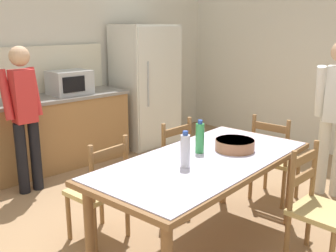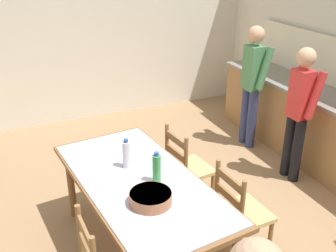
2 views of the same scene
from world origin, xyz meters
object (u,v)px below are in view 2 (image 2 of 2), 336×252
chair_side_far_right (240,213)px  person_at_counter (299,109)px  dining_table (140,188)px  bottle_off_centre (157,168)px  serving_bowl (151,197)px  chair_side_far_left (187,169)px  person_at_sink (252,81)px  bottle_near_centre (127,154)px

chair_side_far_right → person_at_counter: 1.61m
dining_table → chair_side_far_right: 0.90m
dining_table → bottle_off_centre: bottle_off_centre is taller
serving_bowl → chair_side_far_left: bearing=139.5°
chair_side_far_left → serving_bowl: bearing=132.6°
bottle_off_centre → chair_side_far_left: 0.94m
bottle_off_centre → person_at_counter: 2.05m
chair_side_far_left → person_at_sink: bearing=-63.1°
person_at_counter → person_at_sink: bearing=88.8°
bottle_near_centre → person_at_counter: bearing=97.5°
chair_side_far_left → chair_side_far_right: bearing=179.5°
dining_table → bottle_near_centre: (-0.24, -0.03, 0.21)m
dining_table → person_at_sink: person_at_sink is taller
serving_bowl → person_at_counter: 2.28m
bottle_near_centre → serving_bowl: bearing=-0.4°
person_at_sink → person_at_counter: person_at_sink is taller
person_at_counter → chair_side_far_left: bearing=-179.8°
bottle_off_centre → serving_bowl: (0.26, -0.15, -0.07)m
bottle_off_centre → chair_side_far_right: size_ratio=0.30×
chair_side_far_right → person_at_counter: bearing=-59.6°
dining_table → serving_bowl: (0.34, -0.03, 0.13)m
chair_side_far_right → person_at_sink: (-1.79, 1.31, 0.48)m
serving_bowl → dining_table: bearing=174.9°
dining_table → serving_bowl: 0.37m
serving_bowl → person_at_sink: (-1.79, 2.13, 0.09)m
bottle_near_centre → dining_table: bearing=6.4°
dining_table → bottle_off_centre: size_ratio=7.38×
chair_side_far_left → bottle_near_centre: bearing=103.8°
serving_bowl → person_at_counter: size_ratio=0.20×
chair_side_far_right → chair_side_far_left: bearing=3.4°
chair_side_far_right → serving_bowl: bearing=86.9°
dining_table → chair_side_far_right: size_ratio=2.19×
person_at_sink → chair_side_far_right: bearing=-126.2°
dining_table → serving_bowl: bearing=-5.1°
chair_side_far_right → person_at_counter: person_at_counter is taller
serving_bowl → bottle_off_centre: bearing=149.1°
bottle_near_centre → serving_bowl: size_ratio=0.84×
dining_table → bottle_near_centre: bottle_near_centre is taller
dining_table → chair_side_far_left: size_ratio=2.19×
serving_bowl → chair_side_far_right: (0.00, 0.82, -0.39)m
chair_side_far_right → person_at_sink: size_ratio=0.55×
person_at_sink → person_at_counter: bearing=-91.2°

